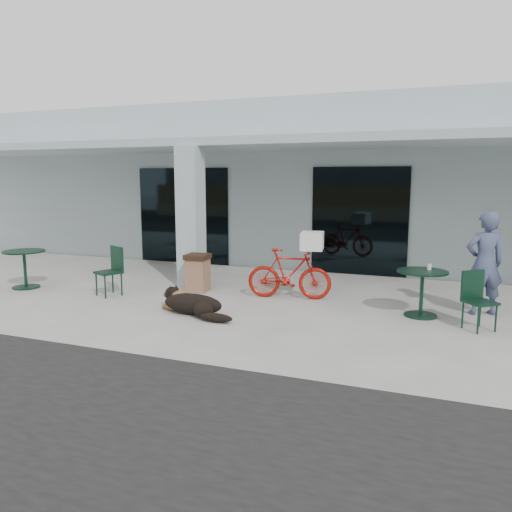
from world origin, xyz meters
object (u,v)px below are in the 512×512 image
at_px(person, 484,263).
at_px(trash_receptacle, 198,273).
at_px(cafe_chair_near, 108,272).
at_px(cafe_chair_far_a, 480,301).
at_px(bicycle, 289,274).
at_px(cafe_table_far, 421,294).
at_px(dog, 193,303).
at_px(cafe_table_near, 25,269).

xyz_separation_m(person, trash_receptacle, (-5.62, -0.20, -0.52)).
bearing_deg(cafe_chair_near, cafe_chair_far_a, 25.61).
bearing_deg(bicycle, cafe_table_far, -109.16).
height_order(dog, cafe_table_near, cafe_table_near).
height_order(cafe_chair_far_a, trash_receptacle, cafe_chair_far_a).
bearing_deg(dog, cafe_chair_near, -175.97).
height_order(cafe_table_near, cafe_chair_far_a, cafe_chair_far_a).
height_order(bicycle, cafe_chair_near, bicycle).
bearing_deg(person, cafe_table_near, -14.11).
relative_size(cafe_table_far, trash_receptacle, 1.08).
distance_m(cafe_chair_near, person, 7.27).
xyz_separation_m(cafe_chair_near, cafe_chair_far_a, (7.06, 0.17, -0.03)).
height_order(cafe_chair_far_a, person, person).
relative_size(person, trash_receptacle, 2.28).
bearing_deg(cafe_chair_far_a, trash_receptacle, 132.12).
bearing_deg(cafe_chair_far_a, person, 45.75).
height_order(person, trash_receptacle, person).
bearing_deg(person, bicycle, -20.12).
bearing_deg(trash_receptacle, person, 2.01).
bearing_deg(bicycle, cafe_chair_far_a, -114.85).
bearing_deg(bicycle, person, -97.95).
bearing_deg(cafe_table_near, bicycle, 11.47).
xyz_separation_m(cafe_chair_far_a, trash_receptacle, (-5.52, 0.86, -0.07)).
height_order(cafe_table_near, cafe_table_far, cafe_table_near).
xyz_separation_m(bicycle, dog, (-1.25, -1.78, -0.29)).
bearing_deg(cafe_chair_near, dog, 8.24).
distance_m(person, trash_receptacle, 5.65).
bearing_deg(cafe_table_far, trash_receptacle, 175.76).
height_order(cafe_chair_near, cafe_table_far, cafe_chair_near).
bearing_deg(person, dog, -0.59).
xyz_separation_m(dog, person, (4.84, 1.89, 0.71)).
height_order(bicycle, cafe_table_near, bicycle).
relative_size(dog, cafe_table_near, 1.46).
distance_m(bicycle, cafe_chair_near, 3.74).
bearing_deg(cafe_chair_near, trash_receptacle, 57.95).
bearing_deg(bicycle, trash_receptacle, 82.63).
relative_size(cafe_table_near, cafe_table_far, 1.02).
height_order(cafe_chair_near, cafe_chair_far_a, cafe_chair_near).
distance_m(cafe_table_near, cafe_chair_near, 2.20).
xyz_separation_m(cafe_chair_far_a, person, (0.10, 1.05, 0.45)).
bearing_deg(person, trash_receptacle, -19.90).
xyz_separation_m(bicycle, person, (3.58, 0.11, 0.42)).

